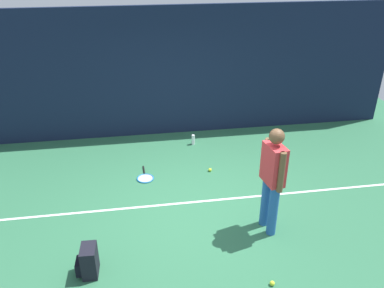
# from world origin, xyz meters

# --- Properties ---
(ground_plane) EXTENTS (12.00, 12.00, 0.00)m
(ground_plane) POSITION_xyz_m (0.00, 0.00, 0.00)
(ground_plane) COLOR #2D6B47
(back_fence) EXTENTS (10.00, 0.10, 2.84)m
(back_fence) POSITION_xyz_m (0.00, 3.00, 1.42)
(back_fence) COLOR #141E38
(back_fence) RESTS_ON ground
(court_line) EXTENTS (9.00, 0.05, 0.00)m
(court_line) POSITION_xyz_m (0.00, 0.17, 0.00)
(court_line) COLOR white
(court_line) RESTS_ON ground
(tennis_player) EXTENTS (0.28, 0.52, 1.70)m
(tennis_player) POSITION_xyz_m (1.01, -0.69, 0.97)
(tennis_player) COLOR #2659A5
(tennis_player) RESTS_ON ground
(tennis_racket) EXTENTS (0.34, 0.62, 0.03)m
(tennis_racket) POSITION_xyz_m (-0.79, 1.07, 0.01)
(tennis_racket) COLOR black
(tennis_racket) RESTS_ON ground
(backpack) EXTENTS (0.29, 0.31, 0.44)m
(backpack) POSITION_xyz_m (-1.64, -1.22, 0.21)
(backpack) COLOR black
(backpack) RESTS_ON ground
(tennis_ball_near_player) EXTENTS (0.07, 0.07, 0.07)m
(tennis_ball_near_player) POSITION_xyz_m (0.71, -1.80, 0.03)
(tennis_ball_near_player) COLOR #CCE033
(tennis_ball_near_player) RESTS_ON ground
(tennis_ball_by_fence) EXTENTS (0.07, 0.07, 0.07)m
(tennis_ball_by_fence) POSITION_xyz_m (0.47, 1.12, 0.03)
(tennis_ball_by_fence) COLOR #CCE033
(tennis_ball_by_fence) RESTS_ON ground
(water_bottle) EXTENTS (0.07, 0.07, 0.22)m
(water_bottle) POSITION_xyz_m (0.33, 2.31, 0.11)
(water_bottle) COLOR white
(water_bottle) RESTS_ON ground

